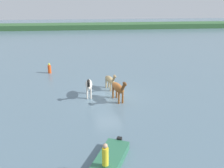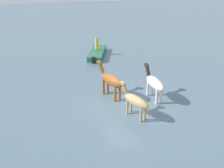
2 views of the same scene
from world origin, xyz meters
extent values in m
plane|color=slate|center=(0.00, 0.00, 0.00)|extent=(141.02, 141.02, 0.00)
cube|color=#335F33|center=(0.00, 45.55, 0.00)|extent=(126.91, 6.00, 2.40)
ellipsoid|color=silver|center=(-1.80, 0.36, 1.08)|extent=(0.61, 1.97, 0.66)
cylinder|color=silver|center=(-1.65, -0.23, 0.54)|extent=(0.14, 0.14, 1.08)
cylinder|color=silver|center=(-1.97, -0.23, 0.54)|extent=(0.14, 0.14, 1.08)
cylinder|color=silver|center=(-1.63, 0.94, 0.54)|extent=(0.14, 0.14, 1.08)
cylinder|color=silver|center=(-1.95, 0.95, 0.54)|extent=(0.14, 0.14, 1.08)
cylinder|color=black|center=(-1.82, -0.68, 1.51)|extent=(0.24, 0.60, 0.72)
ellipsoid|color=black|center=(-1.82, -0.89, 1.81)|extent=(0.23, 0.54, 0.29)
ellipsoid|color=brown|center=(0.57, -0.85, 1.15)|extent=(1.18, 2.17, 0.70)
cylinder|color=brown|center=(0.91, -1.40, 0.57)|extent=(0.15, 0.15, 1.15)
cylinder|color=brown|center=(0.58, -1.49, 0.57)|extent=(0.15, 0.15, 1.15)
cylinder|color=brown|center=(0.55, -0.20, 0.57)|extent=(0.15, 0.15, 1.15)
cylinder|color=brown|center=(0.23, -0.30, 0.57)|extent=(0.15, 0.15, 1.15)
cylinder|color=brown|center=(0.88, -1.91, 1.60)|extent=(0.41, 0.68, 0.77)
ellipsoid|color=brown|center=(0.94, -2.12, 1.92)|extent=(0.39, 0.61, 0.31)
ellipsoid|color=tan|center=(0.13, 1.85, 0.96)|extent=(1.04, 1.80, 0.58)
cylinder|color=tan|center=(0.44, 1.41, 0.48)|extent=(0.13, 0.13, 0.96)
cylinder|color=tan|center=(0.17, 1.31, 0.48)|extent=(0.13, 0.13, 0.96)
cylinder|color=tan|center=(0.10, 2.39, 0.48)|extent=(0.13, 0.13, 0.96)
cylinder|color=tan|center=(-0.17, 2.30, 0.48)|extent=(0.13, 0.13, 0.96)
cylinder|color=olive|center=(0.43, 0.98, 1.33)|extent=(0.36, 0.57, 0.64)
ellipsoid|color=olive|center=(0.49, 0.81, 1.60)|extent=(0.34, 0.51, 0.26)
cube|color=black|center=(-0.13, -7.52, 0.24)|extent=(0.35, 0.33, 0.69)
cylinder|color=yellow|center=(-1.12, -9.90, 1.06)|extent=(0.32, 0.32, 0.95)
sphere|color=tan|center=(-1.12, -9.90, 1.66)|extent=(0.24, 0.24, 0.24)
cylinder|color=#E54C19|center=(-6.14, 7.55, 0.45)|extent=(0.36, 0.36, 0.90)
sphere|color=yellow|center=(-6.14, 7.55, 1.02)|extent=(0.24, 0.24, 0.24)
camera|label=1|loc=(-1.79, -20.08, 8.45)|focal=40.35mm
camera|label=2|loc=(5.02, 11.78, 6.80)|focal=37.99mm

